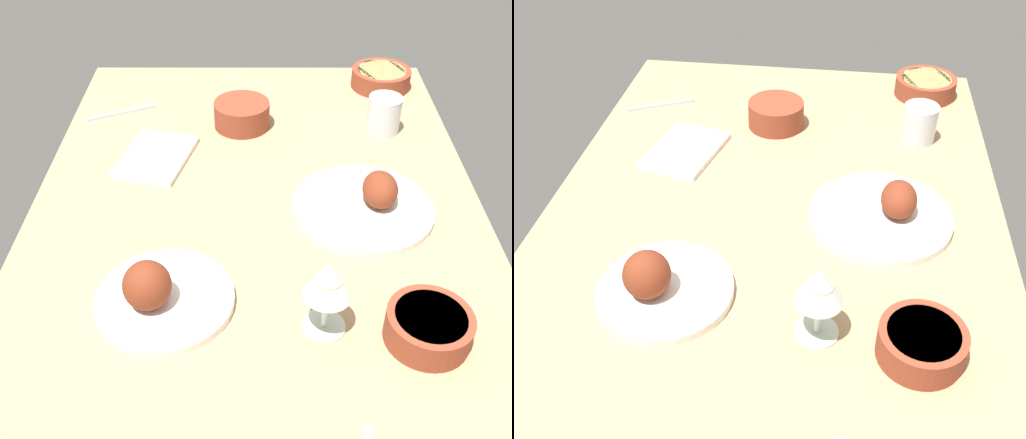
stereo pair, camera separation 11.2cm
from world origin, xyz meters
TOP-DOWN VIEW (x-y plane):
  - dining_table at (0.00, 0.00)cm, footprint 140.00×90.00cm
  - plate_far_side at (-19.79, 15.96)cm, footprint 22.97×22.97cm
  - plate_near_viewer at (5.33, -21.59)cm, footprint 27.50×27.50cm
  - bowl_soup at (38.07, 3.58)cm, footprint 13.14×13.14cm
  - bowl_pasta at (58.61, -32.76)cm, footprint 15.34×15.34cm
  - bowl_cream at (-26.72, -26.28)cm, footprint 13.29×13.29cm
  - wine_glass at (-24.49, -10.59)cm, footprint 7.60×7.60cm
  - water_tumbler at (36.01, -29.61)cm, footprint 7.80×7.80cm
  - folded_napkin at (23.59, 22.23)cm, footprint 21.74×17.85cm
  - fork_loose at (43.51, 33.60)cm, footprint 7.95×15.58cm

SIDE VIEW (x-z plane):
  - dining_table at x=0.00cm, z-range 0.00..4.00cm
  - fork_loose at x=43.51cm, z-range 4.00..4.80cm
  - folded_napkin at x=23.59cm, z-range 4.00..5.20cm
  - plate_near_viewer at x=5.33cm, z-range 1.75..9.82cm
  - plate_far_side at x=-19.79cm, z-range 1.82..11.24cm
  - bowl_pasta at x=58.61cm, z-range 4.23..9.06cm
  - bowl_cream at x=-26.72cm, z-range 4.24..9.47cm
  - bowl_soup at x=38.07cm, z-range 4.25..10.37cm
  - water_tumbler at x=36.01cm, z-range 4.00..12.59cm
  - wine_glass at x=-24.49cm, z-range 6.93..20.93cm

